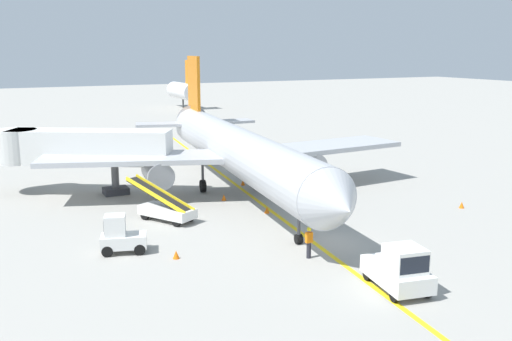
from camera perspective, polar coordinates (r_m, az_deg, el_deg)
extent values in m
plane|color=#9E9B93|center=(33.28, 6.65, -7.09)|extent=(300.00, 300.00, 0.00)
cube|color=yellow|center=(37.43, 2.70, -4.86)|extent=(10.64, 79.37, 0.01)
cylinder|color=#B2B5BA|center=(42.69, -1.79, 1.99)|extent=(7.15, 30.17, 3.30)
cone|color=#B2B5BA|center=(27.97, 8.07, -3.41)|extent=(3.52, 2.80, 3.23)
cone|color=#B2B5BA|center=(58.35, -6.57, 4.97)|extent=(3.47, 3.18, 3.14)
cube|color=#B2B5BA|center=(46.83, 6.46, 2.30)|extent=(13.31, 5.42, 0.36)
cylinder|color=gray|center=(45.44, 5.10, 0.75)|extent=(2.30, 3.42, 1.90)
cube|color=#B2B5BA|center=(42.69, -12.04, 1.18)|extent=(13.72, 8.47, 0.36)
cylinder|color=gray|center=(42.13, -9.60, -0.25)|extent=(2.30, 3.42, 1.90)
cube|color=orange|center=(55.69, -6.12, 8.43)|extent=(0.79, 4.00, 5.20)
cube|color=#B2B5BA|center=(56.38, -2.96, 4.79)|extent=(5.22, 2.25, 0.24)
cube|color=#B2B5BA|center=(55.05, -8.99, 4.49)|extent=(5.60, 3.50, 0.24)
cylinder|color=#4C4C51|center=(32.58, 4.23, -4.58)|extent=(0.20, 0.20, 3.12)
cylinder|color=black|center=(32.96, 4.20, -6.71)|extent=(0.42, 0.60, 0.56)
cylinder|color=#4C4C51|center=(45.58, 0.13, 0.21)|extent=(0.20, 0.20, 3.12)
cylinder|color=black|center=(45.81, 0.13, -1.12)|extent=(0.47, 1.00, 0.96)
cylinder|color=#4C4C51|center=(44.37, -5.25, -0.16)|extent=(0.20, 0.20, 3.12)
cylinder|color=black|center=(44.61, -5.23, -1.52)|extent=(0.47, 1.00, 0.96)
cube|color=black|center=(29.62, 6.35, -1.80)|extent=(2.91, 1.35, 0.60)
cube|color=silver|center=(45.04, -15.97, 2.25)|extent=(11.70, 8.22, 2.50)
cylinder|color=silver|center=(47.24, -22.51, 2.23)|extent=(3.20, 3.20, 2.50)
cylinder|color=#59595B|center=(44.93, -13.63, -0.80)|extent=(0.56, 0.56, 2.35)
cube|color=#333338|center=(45.14, -13.57, -1.95)|extent=(1.80, 1.40, 0.50)
cube|color=silver|center=(27.64, 13.63, -9.83)|extent=(2.49, 3.87, 0.80)
cube|color=silver|center=(26.80, 14.40, -8.39)|extent=(1.77, 1.86, 1.10)
cube|color=black|center=(26.19, 15.28, -8.93)|extent=(1.42, 0.32, 0.77)
cylinder|color=black|center=(27.21, 16.44, -11.25)|extent=(0.32, 0.63, 0.60)
cylinder|color=black|center=(26.41, 13.42, -11.81)|extent=(0.32, 0.63, 0.60)
cylinder|color=black|center=(29.18, 13.73, -9.50)|extent=(0.32, 0.63, 0.60)
cylinder|color=black|center=(28.44, 10.88, -9.94)|extent=(0.32, 0.63, 0.60)
cube|color=silver|center=(32.21, -12.83, -6.74)|extent=(2.67, 1.93, 0.70)
cube|color=silver|center=(31.96, -13.65, -5.23)|extent=(1.33, 1.31, 1.10)
cube|color=black|center=(32.01, -14.58, -5.26)|extent=(0.36, 0.96, 0.77)
cylinder|color=black|center=(31.86, -14.37, -7.69)|extent=(0.64, 0.38, 0.60)
cylinder|color=black|center=(32.90, -14.22, -7.05)|extent=(0.64, 0.38, 0.60)
cylinder|color=black|center=(31.76, -11.32, -7.61)|extent=(0.64, 0.38, 0.60)
cylinder|color=black|center=(32.80, -11.28, -6.97)|extent=(0.64, 0.38, 0.60)
cube|color=silver|center=(37.52, -8.71, -3.99)|extent=(3.20, 4.04, 0.60)
cylinder|color=black|center=(38.04, -10.83, -4.32)|extent=(0.49, 0.63, 0.60)
cylinder|color=black|center=(38.92, -9.52, -3.90)|extent=(0.49, 0.63, 0.60)
cylinder|color=black|center=(36.29, -7.81, -5.01)|extent=(0.49, 0.63, 0.60)
cylinder|color=black|center=(37.22, -6.51, -4.55)|extent=(0.49, 0.63, 0.60)
cube|color=black|center=(37.67, -9.43, -2.45)|extent=(3.28, 4.77, 1.76)
cube|color=yellow|center=(37.33, -9.91, -2.41)|extent=(2.58, 4.38, 1.84)
cube|color=yellow|center=(37.96, -8.97, -2.14)|extent=(2.58, 4.38, 1.84)
cylinder|color=#26262D|center=(30.81, 5.19, -7.79)|extent=(0.24, 0.24, 0.85)
cube|color=orange|center=(30.58, 5.22, -6.54)|extent=(0.36, 0.22, 0.56)
sphere|color=#9E7051|center=(30.46, 5.23, -5.85)|extent=(0.20, 0.20, 0.20)
sphere|color=yellow|center=(30.44, 5.23, -5.74)|extent=(0.24, 0.24, 0.24)
cone|color=orange|center=(42.49, 19.51, -3.20)|extent=(0.36, 0.36, 0.44)
cone|color=orange|center=(38.86, 1.08, -3.88)|extent=(0.36, 0.36, 0.44)
cone|color=orange|center=(30.95, -7.84, -8.17)|extent=(0.36, 0.36, 0.44)
cone|color=orange|center=(46.73, -1.29, -1.19)|extent=(0.36, 0.36, 0.44)
cone|color=orange|center=(42.14, -3.17, -2.65)|extent=(0.36, 0.36, 0.44)
cylinder|color=silver|center=(109.63, -7.19, 7.74)|extent=(3.00, 10.00, 3.00)
cylinder|color=#3F3F3F|center=(109.81, -7.16, 6.55)|extent=(0.30, 0.30, 1.60)
cube|color=orange|center=(106.14, -6.60, 9.52)|extent=(0.24, 3.20, 4.40)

